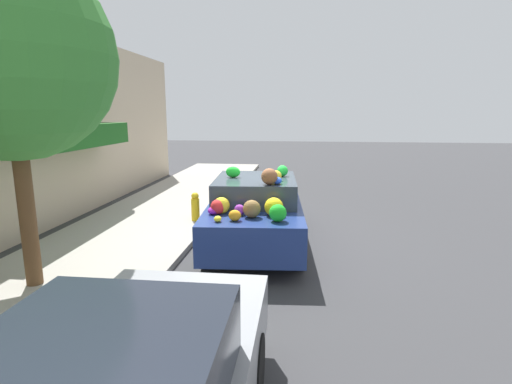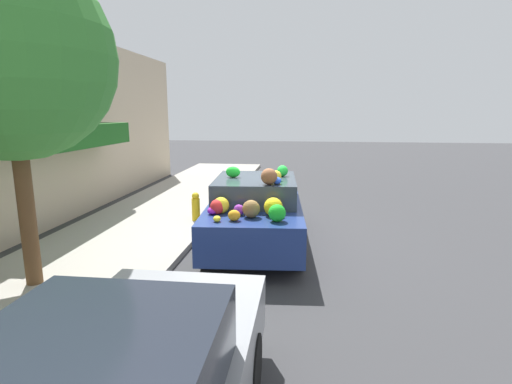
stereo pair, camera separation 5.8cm
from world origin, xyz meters
name	(u,v)px [view 2 (the right image)]	position (x,y,z in m)	size (l,w,h in m)	color
ground_plane	(247,244)	(0.00, 0.00, 0.00)	(60.00, 60.00, 0.00)	#38383A
sidewalk_curb	(126,236)	(0.00, 2.70, 0.06)	(24.00, 3.20, 0.12)	#9E998E
building_facade	(25,130)	(0.07, 4.90, 2.37)	(18.00, 1.20, 4.77)	#C6B293
street_tree	(9,57)	(-2.65, 2.97, 3.50)	(2.95, 2.95, 4.87)	brown
fire_hydrant	(196,207)	(1.25, 1.46, 0.47)	(0.20, 0.20, 0.70)	gold
art_car	(256,210)	(-0.06, -0.20, 0.76)	(4.38, 2.10, 1.75)	navy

